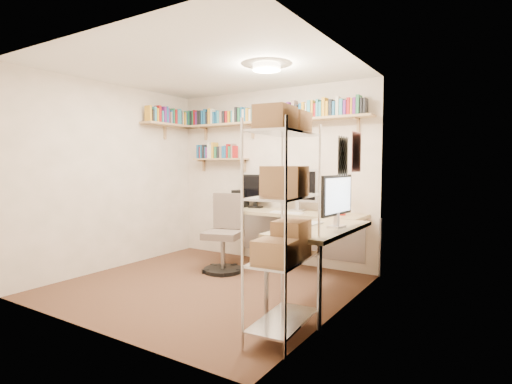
% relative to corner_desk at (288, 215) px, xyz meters
% --- Properties ---
extents(ground, '(3.20, 3.20, 0.00)m').
position_rel_corner_desk_xyz_m(ground, '(-0.58, -0.95, -0.77)').
color(ground, '#4D2E21').
rests_on(ground, ground).
extents(room_shell, '(3.24, 3.04, 2.52)m').
position_rel_corner_desk_xyz_m(room_shell, '(-0.57, -0.95, 0.78)').
color(room_shell, '#C1B59D').
rests_on(room_shell, ground).
extents(wall_shelves, '(3.12, 1.09, 0.80)m').
position_rel_corner_desk_xyz_m(wall_shelves, '(-0.99, 0.34, 1.26)').
color(wall_shelves, tan).
rests_on(wall_shelves, ground).
extents(corner_desk, '(2.28, 2.03, 1.36)m').
position_rel_corner_desk_xyz_m(corner_desk, '(0.00, 0.00, 0.00)').
color(corner_desk, tan).
rests_on(corner_desk, ground).
extents(office_chair, '(0.56, 0.57, 1.03)m').
position_rel_corner_desk_xyz_m(office_chair, '(-0.79, -0.30, -0.34)').
color(office_chair, black).
rests_on(office_chair, ground).
extents(wire_rack, '(0.44, 0.79, 1.86)m').
position_rel_corner_desk_xyz_m(wire_rack, '(0.84, -1.67, 0.37)').
color(wire_rack, silver).
rests_on(wire_rack, ground).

